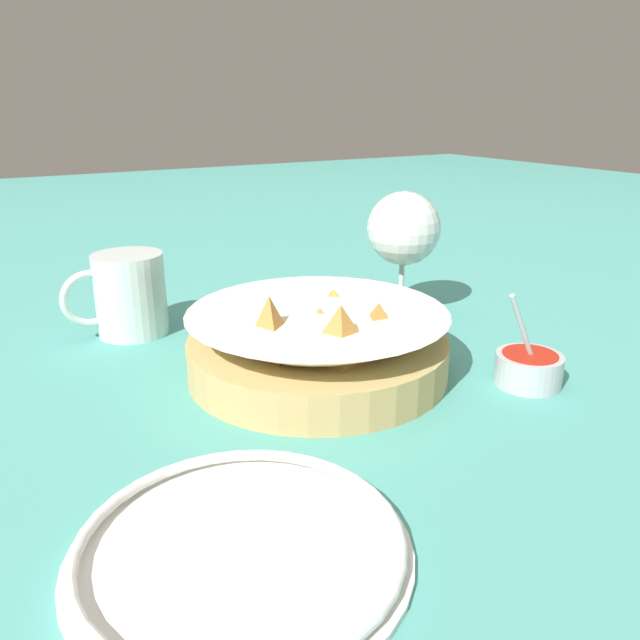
{
  "coord_description": "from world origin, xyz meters",
  "views": [
    {
      "loc": [
        0.26,
        0.51,
        0.27
      ],
      "look_at": [
        -0.04,
        0.0,
        0.06
      ],
      "focal_mm": 35.0,
      "sensor_mm": 36.0,
      "label": 1
    }
  ],
  "objects_px": {
    "food_basket": "(321,346)",
    "wine_glass": "(404,232)",
    "side_plate": "(241,546)",
    "beer_mug": "(129,297)",
    "sauce_cup": "(529,367)"
  },
  "relations": [
    {
      "from": "food_basket",
      "to": "wine_glass",
      "type": "relative_size",
      "value": 1.64
    },
    {
      "from": "wine_glass",
      "to": "side_plate",
      "type": "distance_m",
      "value": 0.49
    },
    {
      "from": "wine_glass",
      "to": "beer_mug",
      "type": "relative_size",
      "value": 1.33
    },
    {
      "from": "sauce_cup",
      "to": "wine_glass",
      "type": "height_order",
      "value": "wine_glass"
    },
    {
      "from": "sauce_cup",
      "to": "side_plate",
      "type": "xyz_separation_m",
      "value": [
        0.34,
        0.08,
        -0.01
      ]
    },
    {
      "from": "side_plate",
      "to": "wine_glass",
      "type": "bearing_deg",
      "value": -139.25
    },
    {
      "from": "sauce_cup",
      "to": "beer_mug",
      "type": "xyz_separation_m",
      "value": [
        0.3,
        -0.34,
        0.03
      ]
    },
    {
      "from": "beer_mug",
      "to": "sauce_cup",
      "type": "bearing_deg",
      "value": 131.05
    },
    {
      "from": "food_basket",
      "to": "wine_glass",
      "type": "height_order",
      "value": "wine_glass"
    },
    {
      "from": "food_basket",
      "to": "beer_mug",
      "type": "xyz_separation_m",
      "value": [
        0.13,
        -0.22,
        0.01
      ]
    },
    {
      "from": "food_basket",
      "to": "side_plate",
      "type": "distance_m",
      "value": 0.27
    },
    {
      "from": "food_basket",
      "to": "sauce_cup",
      "type": "height_order",
      "value": "sauce_cup"
    },
    {
      "from": "beer_mug",
      "to": "wine_glass",
      "type": "bearing_deg",
      "value": 160.5
    },
    {
      "from": "sauce_cup",
      "to": "wine_glass",
      "type": "distance_m",
      "value": 0.25
    },
    {
      "from": "beer_mug",
      "to": "side_plate",
      "type": "height_order",
      "value": "beer_mug"
    }
  ]
}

